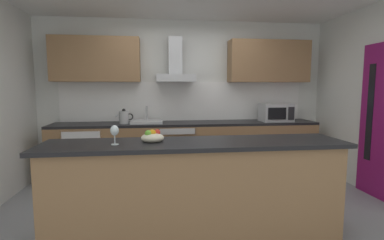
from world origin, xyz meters
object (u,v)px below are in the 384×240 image
object	(u,v)px
refrigerator	(86,154)
range_hood	(175,68)
wine_glass	(115,131)
kettle	(124,117)
fruit_bowl	(153,137)
oven	(176,149)
microwave	(276,113)
sink	(147,121)

from	to	relation	value
refrigerator	range_hood	bearing A→B (deg)	5.31
wine_glass	kettle	bearing A→B (deg)	93.65
fruit_bowl	oven	bearing A→B (deg)	79.28
kettle	fruit_bowl	distance (m)	1.92
microwave	wine_glass	size ratio (longest dim) A/B	2.81
oven	wine_glass	xyz separation A→B (m)	(-0.70, -2.01, 0.62)
kettle	fruit_bowl	xyz separation A→B (m)	(0.46, -1.86, -0.01)
microwave	kettle	bearing A→B (deg)	-179.87
sink	range_hood	xyz separation A→B (m)	(0.47, 0.12, 0.86)
range_hood	wine_glass	distance (m)	2.36
range_hood	fruit_bowl	distance (m)	2.21
kettle	sink	bearing A→B (deg)	7.30
sink	fruit_bowl	size ratio (longest dim) A/B	2.27
wine_glass	fruit_bowl	xyz separation A→B (m)	(0.34, 0.11, -0.08)
kettle	range_hood	size ratio (longest dim) A/B	0.40
refrigerator	sink	bearing A→B (deg)	0.83
microwave	wine_glass	distance (m)	3.10
refrigerator	wine_glass	world-z (taller)	wine_glass
oven	microwave	distance (m)	1.78
refrigerator	kettle	size ratio (longest dim) A/B	2.94
refrigerator	kettle	world-z (taller)	kettle
range_hood	wine_glass	xyz separation A→B (m)	(-0.70, -2.14, -0.71)
kettle	range_hood	world-z (taller)	range_hood
sink	range_hood	bearing A→B (deg)	14.06
fruit_bowl	range_hood	bearing A→B (deg)	79.95
oven	fruit_bowl	distance (m)	2.01
oven	kettle	bearing A→B (deg)	-177.65
oven	fruit_bowl	size ratio (longest dim) A/B	3.64
microwave	kettle	world-z (taller)	microwave
oven	refrigerator	xyz separation A→B (m)	(-1.42, -0.00, -0.03)
kettle	range_hood	bearing A→B (deg)	11.23
microwave	sink	distance (m)	2.16
oven	kettle	size ratio (longest dim) A/B	2.77
sink	range_hood	world-z (taller)	range_hood
oven	range_hood	size ratio (longest dim) A/B	1.11
fruit_bowl	kettle	bearing A→B (deg)	103.93
sink	wine_glass	distance (m)	2.04
oven	refrigerator	world-z (taller)	oven
sink	oven	bearing A→B (deg)	-1.33
range_hood	refrigerator	bearing A→B (deg)	-174.69
refrigerator	range_hood	distance (m)	1.97
wine_glass	sink	bearing A→B (deg)	83.72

